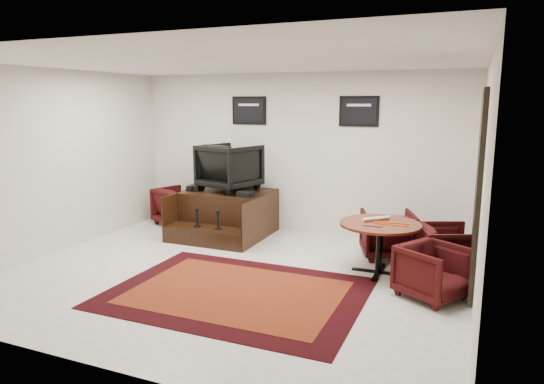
{
  "coord_description": "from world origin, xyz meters",
  "views": [
    {
      "loc": [
        2.89,
        -5.52,
        2.3
      ],
      "look_at": [
        0.21,
        0.9,
        1.0
      ],
      "focal_mm": 32.0,
      "sensor_mm": 36.0,
      "label": 1
    }
  ],
  "objects_px": {
    "meeting_table": "(380,229)",
    "table_chair_back": "(388,232)",
    "armchair_side": "(179,204)",
    "table_chair_window": "(447,248)",
    "table_chair_corner": "(433,269)",
    "shine_chair": "(230,165)",
    "shine_podium": "(226,215)"
  },
  "relations": [
    {
      "from": "meeting_table",
      "to": "table_chair_corner",
      "type": "distance_m",
      "value": 1.0
    },
    {
      "from": "shine_chair",
      "to": "armchair_side",
      "type": "xyz_separation_m",
      "value": [
        -1.17,
        0.14,
        -0.83
      ]
    },
    {
      "from": "table_chair_window",
      "to": "shine_chair",
      "type": "bearing_deg",
      "value": 54.47
    },
    {
      "from": "shine_chair",
      "to": "table_chair_corner",
      "type": "xyz_separation_m",
      "value": [
        3.59,
        -1.72,
        -0.86
      ]
    },
    {
      "from": "meeting_table",
      "to": "table_chair_window",
      "type": "relative_size",
      "value": 1.44
    },
    {
      "from": "armchair_side",
      "to": "table_chair_back",
      "type": "xyz_separation_m",
      "value": [
        4.0,
        -0.46,
        -0.01
      ]
    },
    {
      "from": "meeting_table",
      "to": "armchair_side",
      "type": "bearing_deg",
      "value": 162.71
    },
    {
      "from": "shine_podium",
      "to": "table_chair_window",
      "type": "relative_size",
      "value": 2.03
    },
    {
      "from": "shine_podium",
      "to": "meeting_table",
      "type": "relative_size",
      "value": 1.41
    },
    {
      "from": "meeting_table",
      "to": "table_chair_window",
      "type": "xyz_separation_m",
      "value": [
        0.85,
        0.3,
        -0.24
      ]
    },
    {
      "from": "table_chair_back",
      "to": "shine_podium",
      "type": "bearing_deg",
      "value": -23.47
    },
    {
      "from": "shine_podium",
      "to": "armchair_side",
      "type": "relative_size",
      "value": 1.94
    },
    {
      "from": "meeting_table",
      "to": "table_chair_window",
      "type": "bearing_deg",
      "value": 19.36
    },
    {
      "from": "shine_podium",
      "to": "armchair_side",
      "type": "height_order",
      "value": "armchair_side"
    },
    {
      "from": "armchair_side",
      "to": "shine_podium",
      "type": "bearing_deg",
      "value": -173.0
    },
    {
      "from": "meeting_table",
      "to": "table_chair_window",
      "type": "height_order",
      "value": "table_chair_window"
    },
    {
      "from": "shine_podium",
      "to": "table_chair_window",
      "type": "height_order",
      "value": "shine_podium"
    },
    {
      "from": "meeting_table",
      "to": "table_chair_back",
      "type": "relative_size",
      "value": 1.41
    },
    {
      "from": "shine_chair",
      "to": "table_chair_window",
      "type": "bearing_deg",
      "value": -176.07
    },
    {
      "from": "table_chair_back",
      "to": "table_chair_window",
      "type": "bearing_deg",
      "value": 130.66
    },
    {
      "from": "shine_chair",
      "to": "armchair_side",
      "type": "distance_m",
      "value": 1.44
    },
    {
      "from": "armchair_side",
      "to": "table_chair_window",
      "type": "bearing_deg",
      "value": -170.36
    },
    {
      "from": "shine_chair",
      "to": "table_chair_corner",
      "type": "relative_size",
      "value": 1.28
    },
    {
      "from": "meeting_table",
      "to": "table_chair_back",
      "type": "bearing_deg",
      "value": 91.36
    },
    {
      "from": "armchair_side",
      "to": "table_chair_back",
      "type": "distance_m",
      "value": 4.02
    },
    {
      "from": "shine_chair",
      "to": "table_chair_back",
      "type": "bearing_deg",
      "value": -170.21
    },
    {
      "from": "table_chair_back",
      "to": "table_chair_corner",
      "type": "relative_size",
      "value": 1.08
    },
    {
      "from": "shine_chair",
      "to": "table_chair_window",
      "type": "distance_m",
      "value": 3.87
    },
    {
      "from": "shine_podium",
      "to": "table_chair_corner",
      "type": "relative_size",
      "value": 2.15
    },
    {
      "from": "shine_podium",
      "to": "meeting_table",
      "type": "bearing_deg",
      "value": -18.72
    },
    {
      "from": "table_chair_window",
      "to": "table_chair_corner",
      "type": "height_order",
      "value": "table_chair_window"
    },
    {
      "from": "shine_podium",
      "to": "meeting_table",
      "type": "xyz_separation_m",
      "value": [
        2.84,
        -0.96,
        0.27
      ]
    }
  ]
}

